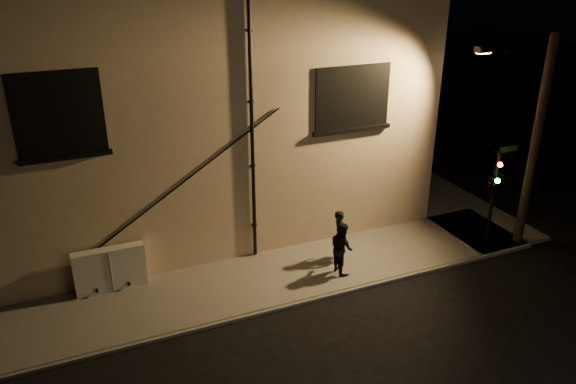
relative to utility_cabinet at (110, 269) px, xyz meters
name	(u,v)px	position (x,y,z in m)	size (l,w,h in m)	color
ground	(347,292)	(6.34, -2.70, -0.78)	(90.00, 90.00, 0.00)	black
sidewalk	(319,222)	(7.56, 1.69, -0.72)	(21.00, 16.00, 0.12)	slate
building	(168,89)	(3.34, 6.29, 3.62)	(16.20, 12.23, 8.80)	beige
utility_cabinet	(110,269)	(0.00, 0.00, 0.00)	(2.01, 0.34, 1.32)	silver
pedestrian_a	(340,235)	(6.92, -1.09, 0.19)	(0.62, 0.41, 1.69)	black
pedestrian_b	(342,248)	(6.61, -1.78, 0.16)	(0.80, 0.62, 1.65)	black
traffic_signal	(493,183)	(11.79, -2.22, 1.62)	(1.16, 1.97, 3.39)	black
streetlamp_pole	(532,138)	(13.04, -2.33, 2.98)	(2.02, 1.39, 7.06)	black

